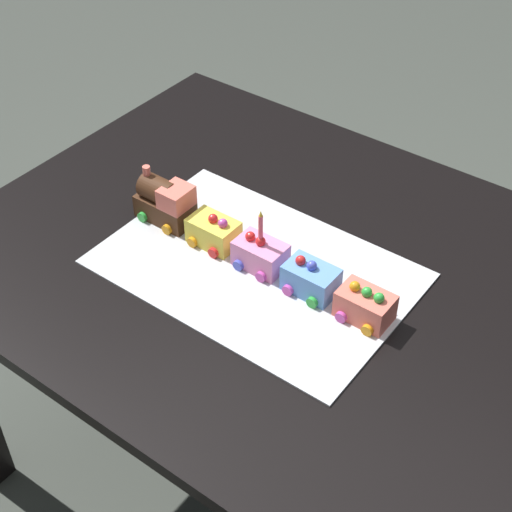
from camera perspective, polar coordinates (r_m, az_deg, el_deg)
ground_plane at (r=2.09m, az=2.70°, el=-16.32°), size 8.00×8.00×0.00m
dining_table at (r=1.60m, az=3.41°, el=-3.96°), size 1.40×1.00×0.74m
cake_board at (r=1.52m, az=0.00°, el=-0.91°), size 0.60×0.40×0.00m
cake_locomotive at (r=1.62m, az=-6.72°, el=4.02°), size 0.14×0.08×0.12m
cake_car_tanker_lemon at (r=1.56m, az=-3.13°, el=1.80°), size 0.10×0.08×0.07m
cake_car_hopper_bubblegum at (r=1.51m, az=0.32°, el=0.12°), size 0.10×0.08×0.07m
cake_car_caboose_sky_blue at (r=1.46m, az=4.05°, el=-1.70°), size 0.10×0.08×0.07m
cake_car_gondola_coral at (r=1.42m, az=8.05°, el=-3.61°), size 0.10×0.08×0.07m
birthday_candle at (r=1.46m, az=0.35°, el=2.32°), size 0.01×0.01×0.06m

